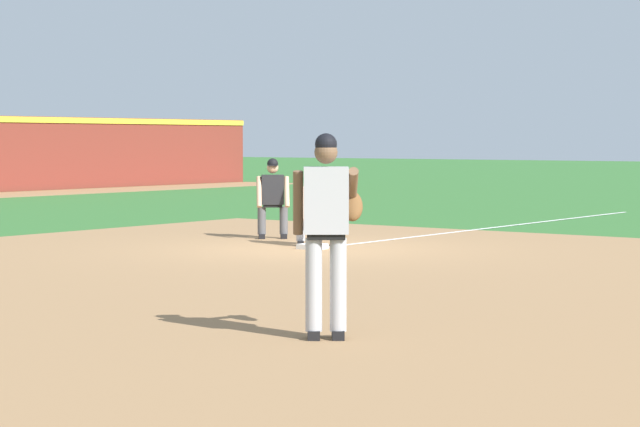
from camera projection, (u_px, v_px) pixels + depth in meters
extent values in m
plane|color=#336B2D|center=(312.00, 249.00, 20.44)|extent=(160.00, 160.00, 0.00)
cube|color=#9E754C|center=(317.00, 281.00, 15.83)|extent=(18.00, 18.00, 0.01)
cube|color=white|center=(500.00, 227.00, 25.57)|extent=(12.81, 0.10, 0.00)
cube|color=white|center=(312.00, 247.00, 20.44)|extent=(0.38, 0.38, 0.09)
sphere|color=white|center=(316.00, 286.00, 15.06)|extent=(0.07, 0.07, 0.07)
cube|color=black|center=(314.00, 334.00, 11.25)|extent=(0.27, 0.25, 0.09)
cylinder|color=#B2B2B7|center=(314.00, 285.00, 11.19)|extent=(0.15, 0.15, 0.84)
cube|color=black|center=(338.00, 334.00, 11.26)|extent=(0.27, 0.25, 0.09)
cylinder|color=#B2B2B7|center=(338.00, 285.00, 11.19)|extent=(0.15, 0.15, 0.84)
cube|color=black|center=(326.00, 236.00, 11.16)|extent=(0.37, 0.39, 0.06)
cube|color=#B2B2B7|center=(326.00, 200.00, 11.14)|extent=(0.43, 0.46, 0.60)
sphere|color=brown|center=(326.00, 152.00, 11.14)|extent=(0.21, 0.21, 0.21)
sphere|color=black|center=(326.00, 144.00, 11.13)|extent=(0.20, 0.20, 0.20)
cube|color=black|center=(326.00, 147.00, 11.22)|extent=(0.19, 0.20, 0.02)
cylinder|color=brown|center=(298.00, 203.00, 11.21)|extent=(0.20, 0.19, 0.59)
cylinder|color=brown|center=(352.00, 189.00, 11.44)|extent=(0.47, 0.39, 0.41)
ellipsoid|color=brown|center=(352.00, 206.00, 11.53)|extent=(0.36, 0.34, 0.34)
cube|color=black|center=(336.00, 243.00, 21.06)|extent=(0.27, 0.24, 0.09)
cylinder|color=#B2B2B7|center=(336.00, 229.00, 21.08)|extent=(0.15, 0.15, 0.40)
cube|color=black|center=(301.00, 243.00, 21.05)|extent=(0.27, 0.24, 0.09)
cylinder|color=#B2B2B7|center=(301.00, 229.00, 21.08)|extent=(0.15, 0.15, 0.40)
cube|color=black|center=(318.00, 216.00, 21.07)|extent=(0.36, 0.39, 0.06)
cube|color=#B2B2B7|center=(318.00, 200.00, 21.05)|extent=(0.43, 0.46, 0.52)
sphere|color=tan|center=(318.00, 177.00, 21.01)|extent=(0.21, 0.21, 0.21)
sphere|color=black|center=(318.00, 173.00, 21.00)|extent=(0.20, 0.20, 0.20)
cube|color=black|center=(318.00, 174.00, 20.91)|extent=(0.19, 0.20, 0.02)
cylinder|color=tan|center=(334.00, 192.00, 20.63)|extent=(0.52, 0.42, 0.24)
cylinder|color=tan|center=(304.00, 204.00, 20.95)|extent=(0.24, 0.21, 0.58)
ellipsoid|color=brown|center=(334.00, 198.00, 20.42)|extent=(0.29, 0.29, 0.35)
cube|color=black|center=(284.00, 236.00, 22.60)|extent=(0.27, 0.25, 0.09)
cylinder|color=#515154|center=(284.00, 220.00, 22.63)|extent=(0.15, 0.15, 0.50)
cube|color=black|center=(262.00, 236.00, 22.57)|extent=(0.27, 0.25, 0.09)
cylinder|color=#515154|center=(262.00, 221.00, 22.60)|extent=(0.15, 0.15, 0.50)
cube|color=black|center=(273.00, 206.00, 22.60)|extent=(0.37, 0.39, 0.06)
cube|color=#232326|center=(273.00, 190.00, 22.58)|extent=(0.44, 0.46, 0.54)
sphere|color=tan|center=(273.00, 168.00, 22.53)|extent=(0.21, 0.21, 0.21)
sphere|color=black|center=(273.00, 164.00, 22.53)|extent=(0.20, 0.20, 0.20)
cube|color=black|center=(273.00, 165.00, 22.44)|extent=(0.19, 0.20, 0.02)
cylinder|color=tan|center=(287.00, 192.00, 22.45)|extent=(0.31, 0.28, 0.56)
cylinder|color=tan|center=(259.00, 192.00, 22.41)|extent=(0.31, 0.28, 0.56)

